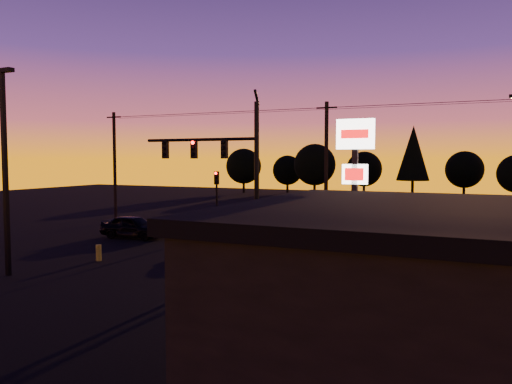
# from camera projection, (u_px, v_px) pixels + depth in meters

# --- Properties ---
(ground) EXTENTS (120.00, 120.00, 0.00)m
(ground) POSITION_uv_depth(u_px,v_px,m) (187.00, 278.00, 21.86)
(ground) COLOR black
(ground) RESTS_ON ground
(lane_arrow) EXTENTS (1.20, 3.10, 0.01)m
(lane_arrow) POSITION_uv_depth(u_px,v_px,m) (216.00, 271.00, 23.15)
(lane_arrow) COLOR beige
(lane_arrow) RESTS_ON ground
(traffic_signal_mast) EXTENTS (6.79, 0.52, 8.58)m
(traffic_signal_mast) POSITION_uv_depth(u_px,v_px,m) (228.00, 164.00, 25.18)
(traffic_signal_mast) COLOR black
(traffic_signal_mast) RESTS_ON ground
(secondary_signal) EXTENTS (0.30, 0.31, 4.35)m
(secondary_signal) POSITION_uv_depth(u_px,v_px,m) (217.00, 193.00, 34.16)
(secondary_signal) COLOR black
(secondary_signal) RESTS_ON ground
(parking_lot_light) EXTENTS (1.25, 0.30, 9.14)m
(parking_lot_light) POSITION_uv_depth(u_px,v_px,m) (5.00, 158.00, 21.94)
(parking_lot_light) COLOR black
(parking_lot_light) RESTS_ON ground
(pylon_sign) EXTENTS (1.50, 0.28, 6.80)m
(pylon_sign) POSITION_uv_depth(u_px,v_px,m) (355.00, 166.00, 19.94)
(pylon_sign) COLOR black
(pylon_sign) RESTS_ON ground
(utility_pole_0) EXTENTS (1.40, 0.26, 9.00)m
(utility_pole_0) POSITION_uv_depth(u_px,v_px,m) (115.00, 166.00, 40.95)
(utility_pole_0) COLOR black
(utility_pole_0) RESTS_ON ground
(utility_pole_1) EXTENTS (1.40, 0.26, 9.00)m
(utility_pole_1) POSITION_uv_depth(u_px,v_px,m) (326.00, 168.00, 33.37)
(utility_pole_1) COLOR black
(utility_pole_1) RESTS_ON ground
(power_wires) EXTENTS (36.00, 1.22, 0.07)m
(power_wires) POSITION_uv_depth(u_px,v_px,m) (327.00, 108.00, 33.11)
(power_wires) COLOR black
(power_wires) RESTS_ON ground
(bollard) EXTENTS (0.28, 0.28, 0.83)m
(bollard) POSITION_uv_depth(u_px,v_px,m) (99.00, 253.00, 25.47)
(bollard) COLOR yellow
(bollard) RESTS_ON ground
(tree_0) EXTENTS (5.36, 5.36, 6.74)m
(tree_0) POSITION_uv_depth(u_px,v_px,m) (244.00, 166.00, 76.08)
(tree_0) COLOR black
(tree_0) RESTS_ON ground
(tree_1) EXTENTS (4.54, 4.54, 5.71)m
(tree_1) POSITION_uv_depth(u_px,v_px,m) (287.00, 170.00, 76.31)
(tree_1) COLOR black
(tree_1) RESTS_ON ground
(tree_2) EXTENTS (5.77, 5.78, 7.26)m
(tree_2) POSITION_uv_depth(u_px,v_px,m) (315.00, 165.00, 69.20)
(tree_2) COLOR black
(tree_2) RESTS_ON ground
(tree_3) EXTENTS (4.95, 4.95, 6.22)m
(tree_3) POSITION_uv_depth(u_px,v_px,m) (364.00, 169.00, 70.33)
(tree_3) COLOR black
(tree_3) RESTS_ON ground
(tree_4) EXTENTS (4.18, 4.18, 9.50)m
(tree_4) POSITION_uv_depth(u_px,v_px,m) (413.00, 153.00, 64.53)
(tree_4) COLOR black
(tree_4) RESTS_ON ground
(tree_5) EXTENTS (4.95, 4.95, 6.22)m
(tree_5) POSITION_uv_depth(u_px,v_px,m) (464.00, 170.00, 66.67)
(tree_5) COLOR black
(tree_5) RESTS_ON ground
(car_left) EXTENTS (4.51, 2.01, 1.51)m
(car_left) POSITION_uv_depth(u_px,v_px,m) (133.00, 227.00, 32.77)
(car_left) COLOR black
(car_left) RESTS_ON ground
(car_mid) EXTENTS (3.91, 1.38, 1.29)m
(car_mid) POSITION_uv_depth(u_px,v_px,m) (240.00, 238.00, 28.79)
(car_mid) COLOR black
(car_mid) RESTS_ON ground
(car_right) EXTENTS (5.28, 2.35, 1.51)m
(car_right) POSITION_uv_depth(u_px,v_px,m) (382.00, 245.00, 25.87)
(car_right) COLOR black
(car_right) RESTS_ON ground
(suv_parked) EXTENTS (3.25, 5.52, 1.44)m
(suv_parked) POSITION_uv_depth(u_px,v_px,m) (348.00, 293.00, 16.69)
(suv_parked) COLOR black
(suv_parked) RESTS_ON ground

